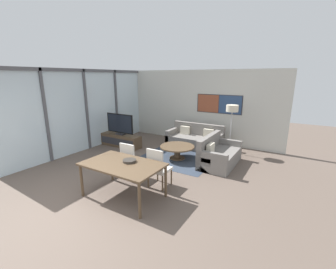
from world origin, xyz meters
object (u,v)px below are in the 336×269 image
(television, at_px, (120,124))
(fruit_bowl, at_px, (129,161))
(dining_chair_left, at_px, (131,160))
(sofa_main, at_px, (195,140))
(tv_console, at_px, (121,140))
(coffee_table, at_px, (177,149))
(floor_lamp, at_px, (232,111))
(sofa_side, at_px, (217,155))
(dining_table, at_px, (123,166))
(dining_chair_centre, at_px, (158,166))

(television, bearing_deg, fruit_bowl, -44.26)
(dining_chair_left, bearing_deg, fruit_bowl, -51.07)
(sofa_main, height_order, dining_chair_left, dining_chair_left)
(tv_console, distance_m, coffee_table, 2.46)
(dining_chair_left, height_order, floor_lamp, floor_lamp)
(tv_console, distance_m, sofa_main, 2.79)
(sofa_main, relative_size, coffee_table, 1.83)
(sofa_side, bearing_deg, dining_table, 158.27)
(dining_chair_centre, height_order, fruit_bowl, dining_chair_centre)
(tv_console, relative_size, dining_table, 0.97)
(coffee_table, relative_size, dining_table, 0.64)
(sofa_main, height_order, dining_chair_centre, dining_chair_centre)
(coffee_table, xyz_separation_m, fruit_bowl, (0.19, -2.51, 0.48))
(sofa_main, bearing_deg, tv_console, -151.67)
(sofa_main, bearing_deg, fruit_bowl, -87.20)
(television, height_order, floor_lamp, floor_lamp)
(dining_table, height_order, dining_chair_left, dining_chair_left)
(television, relative_size, fruit_bowl, 4.15)
(sofa_main, relative_size, dining_table, 1.17)
(sofa_side, bearing_deg, dining_chair_left, 143.68)
(dining_table, relative_size, dining_chair_centre, 1.76)
(television, distance_m, sofa_side, 3.75)
(dining_chair_centre, xyz_separation_m, fruit_bowl, (-0.35, -0.58, 0.27))
(tv_console, xyz_separation_m, dining_chair_centre, (2.99, -2.00, 0.30))
(dining_table, bearing_deg, coffee_table, 92.66)
(dining_table, relative_size, fruit_bowl, 5.89)
(television, distance_m, coffee_table, 2.51)
(television, bearing_deg, floor_lamp, 20.54)
(television, relative_size, dining_chair_left, 1.24)
(television, relative_size, dining_chair_centre, 1.24)
(sofa_side, bearing_deg, coffee_table, 98.61)
(television, bearing_deg, sofa_main, 28.32)
(dining_table, bearing_deg, dining_chair_centre, 60.24)
(television, distance_m, dining_chair_centre, 3.61)
(sofa_main, relative_size, dining_chair_centre, 2.06)
(dining_table, bearing_deg, sofa_side, 68.27)
(television, xyz_separation_m, sofa_main, (2.45, 1.32, -0.56))
(tv_console, height_order, sofa_main, sofa_main)
(coffee_table, distance_m, dining_table, 2.68)
(sofa_side, relative_size, dining_table, 0.95)
(sofa_main, distance_m, dining_chair_centre, 3.37)
(coffee_table, height_order, floor_lamp, floor_lamp)
(tv_console, height_order, dining_table, dining_table)
(sofa_main, bearing_deg, coffee_table, -90.00)
(tv_console, bearing_deg, coffee_table, -1.56)
(television, height_order, dining_chair_centre, television)
(sofa_main, bearing_deg, dining_chair_left, -95.02)
(coffee_table, xyz_separation_m, dining_chair_centre, (0.54, -1.93, 0.22))
(dining_chair_left, relative_size, dining_chair_centre, 1.00)
(sofa_main, bearing_deg, floor_lamp, 3.16)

